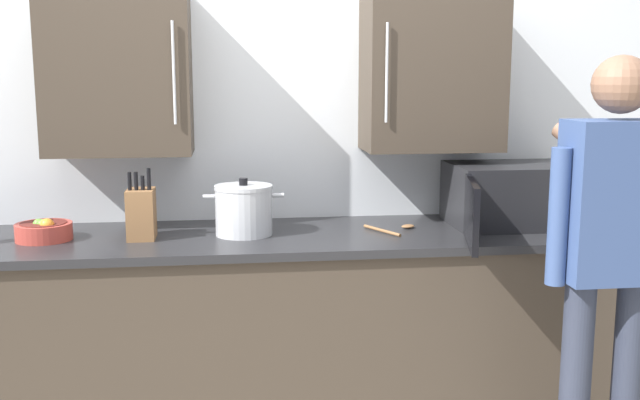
# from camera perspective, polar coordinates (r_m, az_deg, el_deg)

# --- Properties ---
(back_wall_tiled) EXTENTS (4.09, 0.44, 2.54)m
(back_wall_tiled) POSITION_cam_1_polar(r_m,az_deg,el_deg) (3.43, -3.35, 5.27)
(back_wall_tiled) COLOR silver
(back_wall_tiled) RESTS_ON ground_plane
(counter_unit) EXTENTS (2.98, 0.70, 0.93)m
(counter_unit) POSITION_cam_1_polar(r_m,az_deg,el_deg) (3.27, -2.76, -10.66)
(counter_unit) COLOR #3D3328
(counter_unit) RESTS_ON ground_plane
(microwave_oven) EXTENTS (0.70, 0.81, 0.28)m
(microwave_oven) POSITION_cam_1_polar(r_m,az_deg,el_deg) (3.38, 14.54, 0.35)
(microwave_oven) COLOR black
(microwave_oven) RESTS_ON counter_unit
(wooden_spoon) EXTENTS (0.23, 0.22, 0.02)m
(wooden_spoon) POSITION_cam_1_polar(r_m,az_deg,el_deg) (3.21, 5.84, -2.21)
(wooden_spoon) COLOR brown
(wooden_spoon) RESTS_ON counter_unit
(knife_block) EXTENTS (0.11, 0.15, 0.30)m
(knife_block) POSITION_cam_1_polar(r_m,az_deg,el_deg) (3.10, -13.72, -1.01)
(knife_block) COLOR brown
(knife_block) RESTS_ON counter_unit
(fruit_bowl) EXTENTS (0.23, 0.23, 0.10)m
(fruit_bowl) POSITION_cam_1_polar(r_m,az_deg,el_deg) (3.21, -20.67, -2.21)
(fruit_bowl) COLOR #AD3D33
(fruit_bowl) RESTS_ON counter_unit
(stock_pot) EXTENTS (0.34, 0.24, 0.24)m
(stock_pot) POSITION_cam_1_polar(r_m,az_deg,el_deg) (3.11, -5.94, -0.77)
(stock_pot) COLOR #B7BABF
(stock_pot) RESTS_ON counter_unit
(person_figure) EXTENTS (0.44, 0.54, 1.67)m
(person_figure) POSITION_cam_1_polar(r_m,az_deg,el_deg) (2.79, 21.49, -3.45)
(person_figure) COLOR #282D3D
(person_figure) RESTS_ON ground_plane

